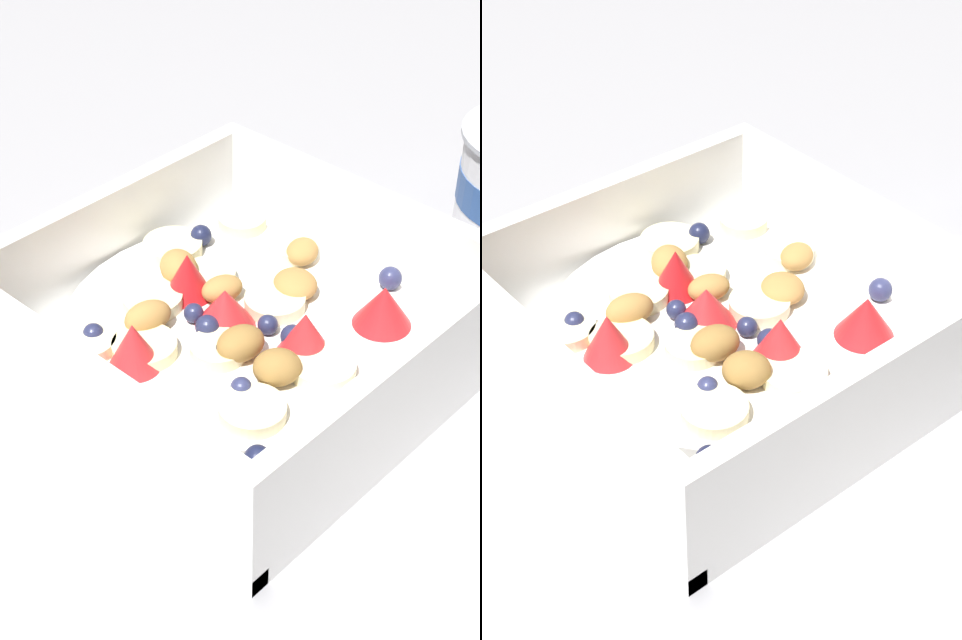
% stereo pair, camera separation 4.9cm
% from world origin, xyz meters
% --- Properties ---
extents(ground_plane, '(2.40, 2.40, 0.00)m').
position_xyz_m(ground_plane, '(0.00, 0.00, 0.00)').
color(ground_plane, '#9E9EA3').
extents(fruit_bowl, '(0.21, 0.21, 0.07)m').
position_xyz_m(fruit_bowl, '(-0.01, 0.01, 0.02)').
color(fruit_bowl, white).
rests_on(fruit_bowl, ground).
extents(spoon, '(0.10, 0.16, 0.01)m').
position_xyz_m(spoon, '(-0.13, 0.00, 0.00)').
color(spoon, silver).
rests_on(spoon, ground).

